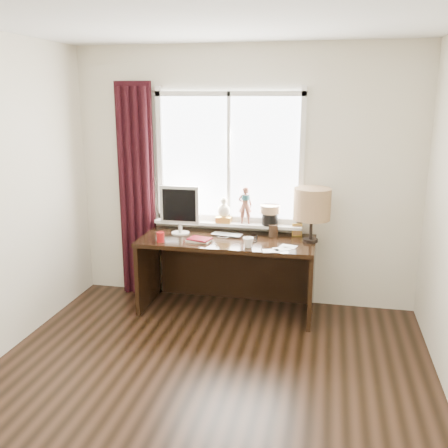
% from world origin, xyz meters
% --- Properties ---
extents(floor, '(3.50, 4.00, 0.00)m').
position_xyz_m(floor, '(0.00, 0.00, 0.00)').
color(floor, '#341F14').
rests_on(floor, ground).
extents(ceiling, '(3.50, 4.00, 0.00)m').
position_xyz_m(ceiling, '(0.00, 0.00, 2.60)').
color(ceiling, white).
rests_on(ceiling, wall_back).
extents(wall_back, '(3.50, 0.00, 2.60)m').
position_xyz_m(wall_back, '(0.00, 2.00, 1.30)').
color(wall_back, beige).
rests_on(wall_back, ground).
extents(laptop, '(0.33, 0.24, 0.02)m').
position_xyz_m(laptop, '(-0.12, 1.73, 0.76)').
color(laptop, silver).
rests_on(laptop, desk).
extents(mug, '(0.14, 0.13, 0.10)m').
position_xyz_m(mug, '(0.15, 1.40, 0.80)').
color(mug, white).
rests_on(mug, desk).
extents(red_cup, '(0.07, 0.07, 0.10)m').
position_xyz_m(red_cup, '(-0.70, 1.40, 0.80)').
color(red_cup, maroon).
rests_on(red_cup, desk).
extents(window, '(1.52, 0.21, 1.40)m').
position_xyz_m(window, '(-0.13, 1.95, 1.31)').
color(window, white).
rests_on(window, ground).
extents(curtain, '(0.38, 0.09, 2.25)m').
position_xyz_m(curtain, '(-1.13, 1.91, 1.12)').
color(curtain, black).
rests_on(curtain, floor).
extents(desk, '(1.70, 0.70, 0.75)m').
position_xyz_m(desk, '(-0.10, 1.73, 0.51)').
color(desk, black).
rests_on(desk, floor).
extents(monitor, '(0.40, 0.18, 0.49)m').
position_xyz_m(monitor, '(-0.60, 1.72, 1.03)').
color(monitor, beige).
rests_on(monitor, desk).
extents(notebook_stack, '(0.25, 0.20, 0.03)m').
position_xyz_m(notebook_stack, '(-0.35, 1.50, 0.77)').
color(notebook_stack, beige).
rests_on(notebook_stack, desk).
extents(brush_holder, '(0.09, 0.09, 0.25)m').
position_xyz_m(brush_holder, '(0.33, 1.81, 0.81)').
color(brush_holder, black).
rests_on(brush_holder, desk).
extents(icon_frame, '(0.10, 0.04, 0.13)m').
position_xyz_m(icon_frame, '(0.56, 1.87, 0.81)').
color(icon_frame, gold).
rests_on(icon_frame, desk).
extents(table_lamp, '(0.35, 0.35, 0.52)m').
position_xyz_m(table_lamp, '(0.70, 1.70, 1.11)').
color(table_lamp, black).
rests_on(table_lamp, desk).
extents(loose_papers, '(0.31, 0.31, 0.00)m').
position_xyz_m(loose_papers, '(0.44, 1.41, 0.75)').
color(loose_papers, white).
rests_on(loose_papers, desk).
extents(desk_cables, '(0.15, 0.32, 0.01)m').
position_xyz_m(desk_cables, '(0.14, 1.68, 0.75)').
color(desk_cables, black).
rests_on(desk_cables, desk).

